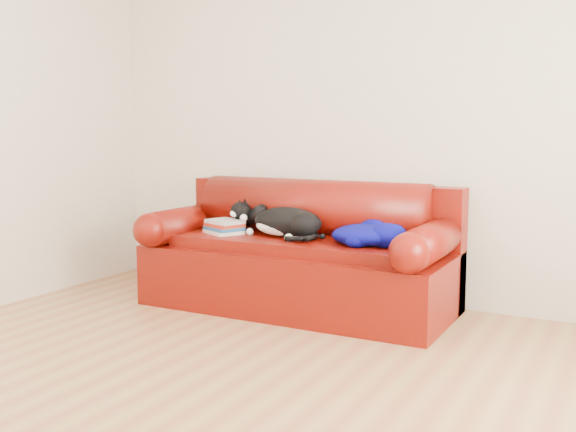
# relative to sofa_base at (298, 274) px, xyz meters

# --- Properties ---
(ground) EXTENTS (4.50, 4.50, 0.00)m
(ground) POSITION_rel_sofa_base_xyz_m (0.38, -1.49, -0.24)
(ground) COLOR brown
(ground) RESTS_ON ground
(room_shell) EXTENTS (4.52, 4.02, 2.61)m
(room_shell) POSITION_rel_sofa_base_xyz_m (0.50, -1.48, 1.43)
(room_shell) COLOR beige
(room_shell) RESTS_ON ground
(sofa_base) EXTENTS (2.10, 0.90, 0.50)m
(sofa_base) POSITION_rel_sofa_base_xyz_m (0.00, 0.00, 0.00)
(sofa_base) COLOR #3E0902
(sofa_base) RESTS_ON ground
(sofa_back) EXTENTS (2.10, 1.01, 0.88)m
(sofa_back) POSITION_rel_sofa_base_xyz_m (0.00, 0.24, 0.30)
(sofa_back) COLOR #3E0902
(sofa_back) RESTS_ON ground
(book_stack) EXTENTS (0.33, 0.31, 0.10)m
(book_stack) POSITION_rel_sofa_base_xyz_m (-0.53, -0.11, 0.31)
(book_stack) COLOR beige
(book_stack) RESTS_ON sofa_base
(cat) EXTENTS (0.68, 0.42, 0.26)m
(cat) POSITION_rel_sofa_base_xyz_m (-0.07, -0.04, 0.36)
(cat) COLOR black
(cat) RESTS_ON sofa_base
(blanket) EXTENTS (0.58, 0.47, 0.16)m
(blanket) POSITION_rel_sofa_base_xyz_m (0.53, -0.05, 0.33)
(blanket) COLOR #03024A
(blanket) RESTS_ON sofa_base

